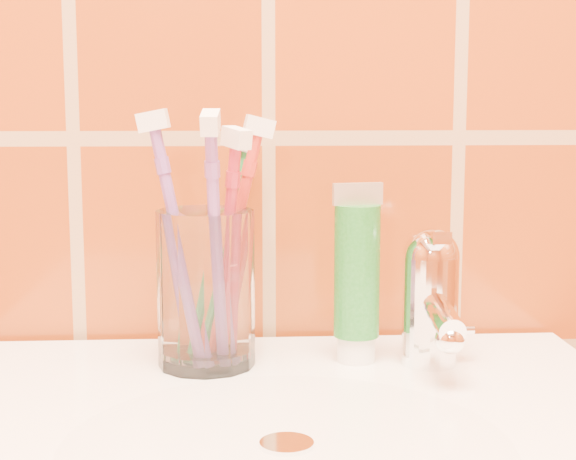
{
  "coord_description": "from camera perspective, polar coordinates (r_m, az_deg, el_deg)",
  "views": [
    {
      "loc": [
        -0.03,
        0.36,
        1.08
      ],
      "look_at": [
        0.01,
        1.08,
        0.97
      ],
      "focal_mm": 55.0,
      "sensor_mm": 36.0,
      "label": 1
    }
  ],
  "objects": [
    {
      "name": "glass_tumbler",
      "position": [
        0.76,
        -5.33,
        -3.8
      ],
      "size": [
        0.1,
        0.1,
        0.14
      ],
      "primitive_type": "cylinder",
      "rotation": [
        0.0,
        0.0,
        0.17
      ],
      "color": "white",
      "rests_on": "pedestal_sink"
    },
    {
      "name": "toothpaste_tube",
      "position": [
        0.77,
        4.47,
        -3.17
      ],
      "size": [
        0.04,
        0.04,
        0.16
      ],
      "rotation": [
        0.0,
        0.0,
        0.19
      ],
      "color": "white",
      "rests_on": "pedestal_sink"
    },
    {
      "name": "faucet",
      "position": [
        0.77,
        9.27,
        -4.06
      ],
      "size": [
        0.05,
        0.11,
        0.12
      ],
      "color": "white",
      "rests_on": "pedestal_sink"
    },
    {
      "name": "toothbrush_0",
      "position": [
        0.72,
        -4.72,
        -1.11
      ],
      "size": [
        0.04,
        0.13,
        0.24
      ],
      "primitive_type": null,
      "rotation": [
        0.25,
        0.0,
        -0.08
      ],
      "color": "#7C479A",
      "rests_on": "glass_tumbler"
    },
    {
      "name": "toothbrush_1",
      "position": [
        0.74,
        -7.03,
        -0.89
      ],
      "size": [
        0.08,
        0.07,
        0.23
      ],
      "primitive_type": null,
      "rotation": [
        0.19,
        0.0,
        -1.68
      ],
      "color": "#744798",
      "rests_on": "glass_tumbler"
    },
    {
      "name": "toothbrush_2",
      "position": [
        0.75,
        -3.99,
        -1.33
      ],
      "size": [
        0.08,
        0.09,
        0.22
      ],
      "primitive_type": null,
      "rotation": [
        0.16,
        0.0,
        0.65
      ],
      "color": "#AC243A",
      "rests_on": "glass_tumbler"
    },
    {
      "name": "toothbrush_3",
      "position": [
        0.77,
        -3.64,
        -0.79
      ],
      "size": [
        0.09,
        0.08,
        0.22
      ],
      "primitive_type": null,
      "rotation": [
        0.24,
        0.0,
        1.71
      ],
      "color": "#B73027",
      "rests_on": "glass_tumbler"
    },
    {
      "name": "toothbrush_4",
      "position": [
        0.79,
        -4.34,
        -1.18
      ],
      "size": [
        0.15,
        0.17,
        0.22
      ],
      "primitive_type": null,
      "rotation": [
        0.4,
        0.0,
        2.53
      ],
      "color": "#1B6731",
      "rests_on": "glass_tumbler"
    }
  ]
}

